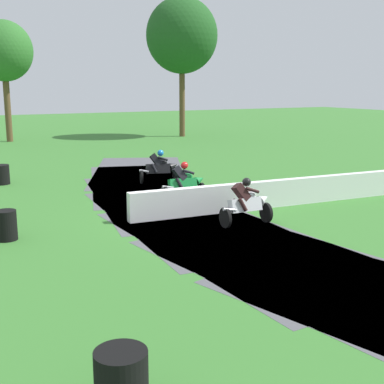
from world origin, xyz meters
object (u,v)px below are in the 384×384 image
(motorcycle_trailing_white, at_px, (247,202))
(tire_stack_near, at_px, (1,175))
(tire_stack_mid_a, at_px, (6,225))
(motorcycle_lead_black, at_px, (160,167))
(motorcycle_chase_green, at_px, (184,182))
(tire_stack_mid_b, at_px, (121,381))

(motorcycle_trailing_white, relative_size, tire_stack_near, 2.11)
(tire_stack_near, bearing_deg, tire_stack_mid_a, -97.26)
(motorcycle_lead_black, xyz_separation_m, tire_stack_mid_a, (-7.00, -5.59, -0.25))
(motorcycle_trailing_white, height_order, tire_stack_mid_a, motorcycle_trailing_white)
(motorcycle_lead_black, relative_size, motorcycle_chase_green, 1.01)
(tire_stack_mid_a, bearing_deg, motorcycle_trailing_white, -14.10)
(motorcycle_lead_black, distance_m, tire_stack_mid_a, 8.96)
(motorcycle_trailing_white, bearing_deg, tire_stack_mid_b, -133.67)
(motorcycle_trailing_white, distance_m, tire_stack_mid_a, 6.72)
(motorcycle_lead_black, bearing_deg, motorcycle_chase_green, -100.13)
(motorcycle_lead_black, relative_size, motorcycle_trailing_white, 1.02)
(tire_stack_mid_a, relative_size, tire_stack_mid_b, 1.00)
(tire_stack_near, height_order, tire_stack_mid_b, same)
(motorcycle_chase_green, height_order, tire_stack_mid_b, motorcycle_chase_green)
(motorcycle_trailing_white, relative_size, tire_stack_mid_a, 2.11)
(motorcycle_lead_black, bearing_deg, motorcycle_trailing_white, -93.90)
(motorcycle_trailing_white, height_order, tire_stack_near, motorcycle_trailing_white)
(motorcycle_chase_green, xyz_separation_m, tire_stack_near, (-5.32, 6.21, -0.24))
(tire_stack_near, xyz_separation_m, tire_stack_mid_a, (-1.06, -8.33, 0.00))
(motorcycle_trailing_white, xyz_separation_m, tire_stack_near, (-5.45, 9.96, -0.25))
(motorcycle_lead_black, distance_m, motorcycle_trailing_white, 7.24)
(tire_stack_mid_a, bearing_deg, motorcycle_lead_black, 38.58)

